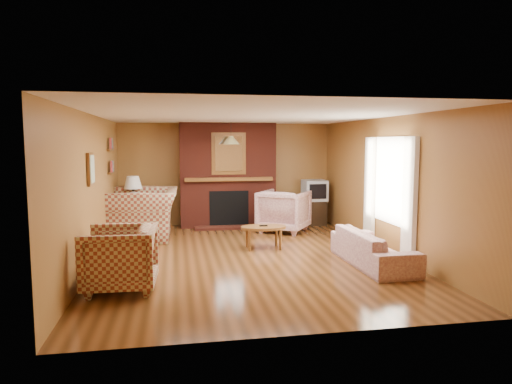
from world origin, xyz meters
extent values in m
plane|color=#45270E|center=(0.00, 0.00, 0.00)|extent=(6.50, 6.50, 0.00)
plane|color=white|center=(0.00, 0.00, 2.40)|extent=(6.50, 6.50, 0.00)
plane|color=olive|center=(0.00, 3.25, 1.20)|extent=(6.50, 0.00, 6.50)
plane|color=olive|center=(0.00, -3.25, 1.20)|extent=(6.50, 0.00, 6.50)
plane|color=olive|center=(-2.50, 0.00, 1.20)|extent=(0.00, 6.50, 6.50)
plane|color=olive|center=(2.50, 0.00, 1.20)|extent=(0.00, 6.50, 6.50)
cube|color=#541C12|center=(0.00, 3.00, 1.20)|extent=(2.20, 0.50, 2.40)
cube|color=black|center=(0.00, 2.77, 0.45)|extent=(0.90, 0.06, 0.80)
cube|color=#541C12|center=(0.00, 2.60, 0.03)|extent=(1.60, 0.35, 0.06)
cube|color=brown|center=(0.00, 2.73, 1.12)|extent=(2.00, 0.18, 0.08)
cube|color=brown|center=(0.00, 2.76, 1.70)|extent=(0.78, 0.05, 0.95)
cube|color=white|center=(0.00, 2.73, 1.70)|extent=(0.62, 0.02, 0.80)
cube|color=beige|center=(2.44, -0.95, 1.05)|extent=(0.08, 0.35, 2.00)
cube|color=beige|center=(2.44, 0.55, 1.05)|extent=(0.08, 0.35, 2.00)
cube|color=white|center=(2.48, -0.20, 1.30)|extent=(0.03, 1.10, 1.50)
cube|color=brown|center=(-2.47, 1.90, 1.35)|extent=(0.06, 0.55, 0.04)
cube|color=brown|center=(-2.47, 1.90, 1.80)|extent=(0.06, 0.55, 0.04)
cube|color=brown|center=(-2.47, -0.30, 1.55)|extent=(0.04, 0.40, 0.50)
cube|color=silver|center=(-2.44, -0.30, 1.55)|extent=(0.01, 0.32, 0.42)
cylinder|color=black|center=(0.00, 2.30, 2.22)|extent=(0.01, 0.01, 0.35)
cone|color=tan|center=(0.00, 2.30, 2.00)|extent=(0.36, 0.36, 0.18)
imported|color=maroon|center=(-1.85, 1.94, 0.50)|extent=(1.39, 1.58, 1.01)
imported|color=maroon|center=(-1.95, -1.43, 0.43)|extent=(0.97, 0.95, 0.85)
imported|color=beige|center=(1.90, -0.84, 0.27)|extent=(0.77, 1.89, 0.55)
imported|color=beige|center=(1.14, 2.10, 0.46)|extent=(1.37, 1.38, 0.91)
ellipsoid|color=brown|center=(0.38, 0.56, 0.39)|extent=(0.84, 0.52, 0.05)
cube|color=black|center=(0.38, 0.56, 0.43)|extent=(0.15, 0.05, 0.02)
cylinder|color=brown|center=(0.66, 0.73, 0.19)|extent=(0.05, 0.05, 0.37)
cylinder|color=brown|center=(0.10, 0.73, 0.19)|extent=(0.05, 0.05, 0.37)
cylinder|color=brown|center=(0.66, 0.39, 0.19)|extent=(0.05, 0.05, 0.37)
cylinder|color=brown|center=(0.10, 0.39, 0.19)|extent=(0.05, 0.05, 0.37)
cube|color=brown|center=(-2.10, 2.45, 0.30)|extent=(0.48, 0.48, 0.61)
sphere|color=white|center=(-2.10, 2.45, 0.76)|extent=(0.30, 0.30, 0.30)
cylinder|color=black|center=(-2.10, 2.45, 0.93)|extent=(0.03, 0.03, 0.10)
cone|color=white|center=(-2.10, 2.45, 1.10)|extent=(0.38, 0.38, 0.27)
cube|color=black|center=(2.05, 2.80, 0.29)|extent=(0.57, 0.53, 0.58)
cube|color=#A9ABB1|center=(2.05, 2.80, 0.82)|extent=(0.53, 0.51, 0.49)
cube|color=black|center=(2.05, 2.54, 0.82)|extent=(0.41, 0.02, 0.35)
camera|label=1|loc=(-1.20, -7.56, 1.96)|focal=32.00mm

